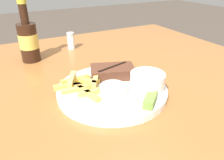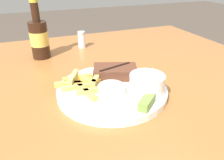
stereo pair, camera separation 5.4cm
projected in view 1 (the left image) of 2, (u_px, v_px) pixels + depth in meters
dining_table at (112, 119)px, 0.60m from camera, size 1.16×1.15×0.76m
dinner_plate at (112, 90)px, 0.56m from camera, size 0.28×0.28×0.02m
steak_portion at (113, 72)px, 0.60m from camera, size 0.14×0.11×0.03m
fries_pile at (82, 85)px, 0.54m from camera, size 0.12×0.15×0.02m
coleslaw_cup at (147, 81)px, 0.53m from camera, size 0.08×0.08×0.05m
dipping_sauce_cup at (113, 90)px, 0.51m from camera, size 0.06×0.06×0.03m
pickle_spear at (150, 100)px, 0.48m from camera, size 0.06×0.05×0.02m
fork_utensil at (85, 92)px, 0.53m from camera, size 0.13×0.02×0.00m
beer_bottle at (28, 40)px, 0.73m from camera, size 0.06×0.06×0.21m
salt_shaker at (71, 41)px, 0.86m from camera, size 0.03×0.03×0.07m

